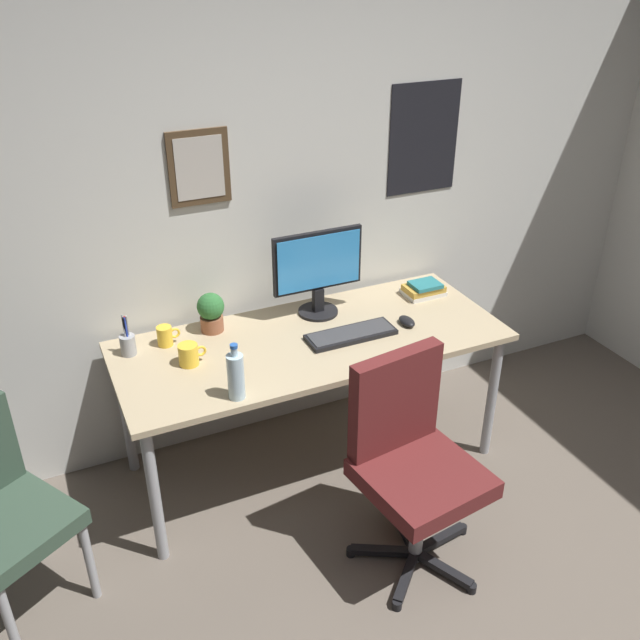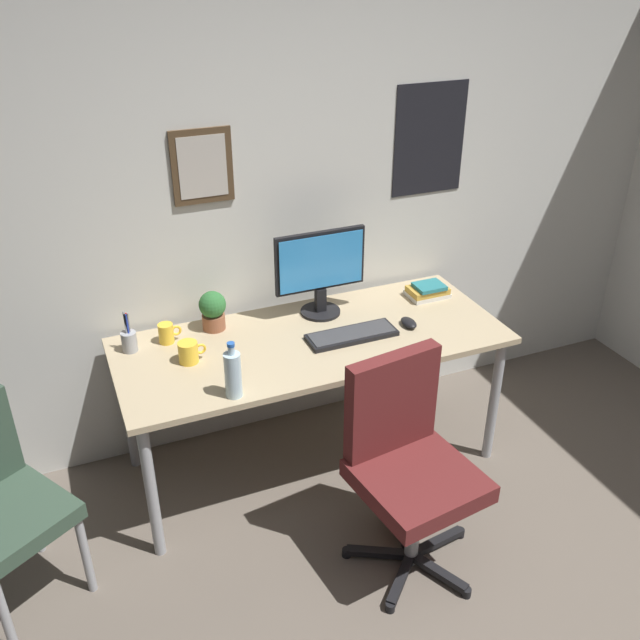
% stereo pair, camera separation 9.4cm
% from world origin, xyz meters
% --- Properties ---
extents(wall_back, '(4.40, 0.10, 2.60)m').
position_xyz_m(wall_back, '(-0.00, 2.15, 1.30)').
color(wall_back, silver).
rests_on(wall_back, ground_plane).
extents(desk, '(1.83, 0.76, 0.73)m').
position_xyz_m(desk, '(-0.13, 1.69, 0.67)').
color(desk, tan).
rests_on(desk, ground_plane).
extents(office_chair, '(0.57, 0.57, 0.95)m').
position_xyz_m(office_chair, '(0.01, 0.98, 0.53)').
color(office_chair, '#591E1E').
rests_on(office_chair, ground_plane).
extents(monitor, '(0.46, 0.20, 0.43)m').
position_xyz_m(monitor, '(0.01, 1.91, 0.97)').
color(monitor, black).
rests_on(monitor, desk).
extents(keyboard, '(0.43, 0.15, 0.03)m').
position_xyz_m(keyboard, '(0.05, 1.63, 0.75)').
color(keyboard, black).
rests_on(keyboard, desk).
extents(computer_mouse, '(0.06, 0.11, 0.04)m').
position_xyz_m(computer_mouse, '(0.35, 1.62, 0.75)').
color(computer_mouse, black).
rests_on(computer_mouse, desk).
extents(water_bottle, '(0.07, 0.07, 0.25)m').
position_xyz_m(water_bottle, '(-0.59, 1.38, 0.84)').
color(water_bottle, silver).
rests_on(water_bottle, desk).
extents(coffee_mug_near, '(0.11, 0.07, 0.09)m').
position_xyz_m(coffee_mug_near, '(-0.76, 1.92, 0.78)').
color(coffee_mug_near, yellow).
rests_on(coffee_mug_near, desk).
extents(coffee_mug_far, '(0.13, 0.09, 0.10)m').
position_xyz_m(coffee_mug_far, '(-0.71, 1.71, 0.78)').
color(coffee_mug_far, yellow).
rests_on(coffee_mug_far, desk).
extents(potted_plant, '(0.13, 0.13, 0.19)m').
position_xyz_m(potted_plant, '(-0.53, 1.96, 0.84)').
color(potted_plant, brown).
rests_on(potted_plant, desk).
extents(pen_cup, '(0.07, 0.07, 0.20)m').
position_xyz_m(pen_cup, '(-0.93, 1.91, 0.79)').
color(pen_cup, '#9EA0A5').
rests_on(pen_cup, desk).
extents(book_stack_left, '(0.21, 0.16, 0.08)m').
position_xyz_m(book_stack_left, '(0.60, 1.86, 0.77)').
color(book_stack_left, silver).
rests_on(book_stack_left, desk).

